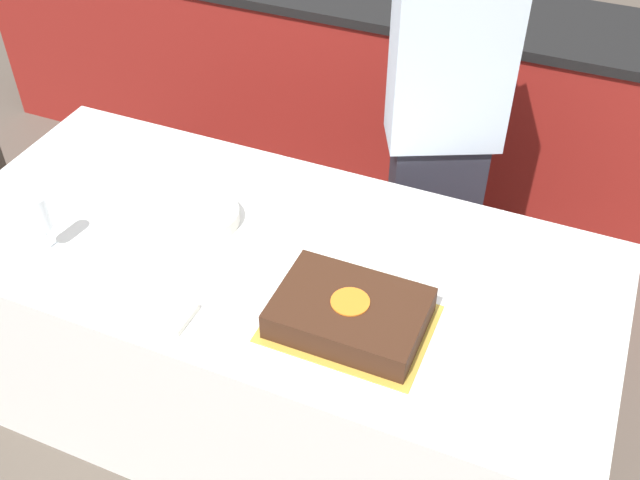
{
  "coord_description": "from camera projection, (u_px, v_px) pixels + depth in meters",
  "views": [
    {
      "loc": [
        0.78,
        -1.46,
        2.26
      ],
      "look_at": [
        0.16,
        0.0,
        0.86
      ],
      "focal_mm": 42.0,
      "sensor_mm": 36.0,
      "label": 1
    }
  ],
  "objects": [
    {
      "name": "ground_plane",
      "position": [
        279.0,
        407.0,
        2.73
      ],
      "size": [
        14.0,
        14.0,
        0.0
      ],
      "primitive_type": "plane",
      "color": "brown"
    },
    {
      "name": "back_counter",
      "position": [
        417.0,
        96.0,
        3.49
      ],
      "size": [
        4.4,
        0.58,
        0.92
      ],
      "color": "maroon",
      "rests_on": "ground_plane"
    },
    {
      "name": "dining_table",
      "position": [
        275.0,
        337.0,
        2.47
      ],
      "size": [
        2.04,
        0.93,
        0.76
      ],
      "color": "silver",
      "rests_on": "ground_plane"
    },
    {
      "name": "cake",
      "position": [
        350.0,
        313.0,
        1.98
      ],
      "size": [
        0.43,
        0.32,
        0.09
      ],
      "color": "gold",
      "rests_on": "dining_table"
    },
    {
      "name": "plate_stack",
      "position": [
        202.0,
        216.0,
        2.31
      ],
      "size": [
        0.23,
        0.23,
        0.04
      ],
      "color": "white",
      "rests_on": "dining_table"
    },
    {
      "name": "wine_glass",
      "position": [
        40.0,
        215.0,
        2.15
      ],
      "size": [
        0.06,
        0.06,
        0.19
      ],
      "color": "white",
      "rests_on": "dining_table"
    },
    {
      "name": "side_plate_near_cake",
      "position": [
        378.0,
        257.0,
        2.2
      ],
      "size": [
        0.19,
        0.19,
        0.0
      ],
      "color": "white",
      "rests_on": "dining_table"
    },
    {
      "name": "utensil_pile",
      "position": [
        169.0,
        314.0,
        2.02
      ],
      "size": [
        0.13,
        0.11,
        0.02
      ],
      "color": "white",
      "rests_on": "dining_table"
    },
    {
      "name": "person_cutting_cake",
      "position": [
        442.0,
        134.0,
        2.55
      ],
      "size": [
        0.43,
        0.34,
        1.62
      ],
      "rotation": [
        0.0,
        0.0,
        -2.7
      ],
      "color": "#282833",
      "rests_on": "ground_plane"
    }
  ]
}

